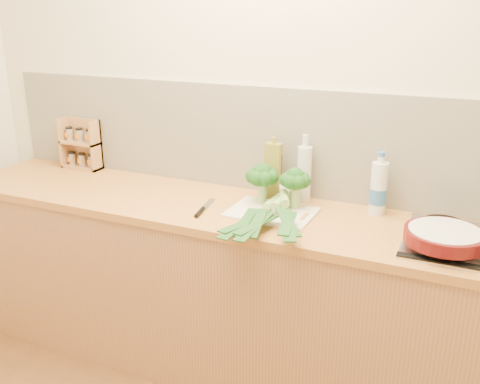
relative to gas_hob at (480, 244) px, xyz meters
The scene contains 16 objects.
room_shell 1.09m from the gas_hob, 163.89° to the left, with size 3.50×3.50×3.50m.
counter 1.12m from the gas_hob, behind, with size 3.20×0.62×0.90m.
gas_hob is the anchor object (origin of this frame).
chopping_board 0.89m from the gas_hob, behind, with size 0.39×0.29×0.01m, color silver.
broccoli_left 0.99m from the gas_hob, behind, with size 0.16×0.16×0.20m.
broccoli_right 0.83m from the gas_hob, behind, with size 0.14×0.15×0.19m.
leek_front 0.91m from the gas_hob, behind, with size 0.12×0.65×0.04m.
leek_mid 0.86m from the gas_hob, behind, with size 0.10×0.67×0.04m.
leek_back 0.82m from the gas_hob, behind, with size 0.30×0.65×0.04m.
chefs_knife 1.20m from the gas_hob, behind, with size 0.07×0.27×0.02m.
skillet 0.17m from the gas_hob, 140.21° to the right, with size 0.45×0.31×0.05m.
spice_rack 2.20m from the gas_hob, behind, with size 0.24×0.10×0.29m.
oil_tin 0.99m from the gas_hob, 168.15° to the left, with size 0.08×0.05×0.31m.
glass_bottle 0.86m from the gas_hob, 163.97° to the left, with size 0.07×0.07×0.33m.
amber_bottle 0.98m from the gas_hob, 167.58° to the left, with size 0.06×0.06×0.28m.
water_bottle 0.50m from the gas_hob, 155.77° to the left, with size 0.08×0.08×0.28m.
Camera 1 is at (0.94, -0.97, 1.81)m, focal length 40.00 mm.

